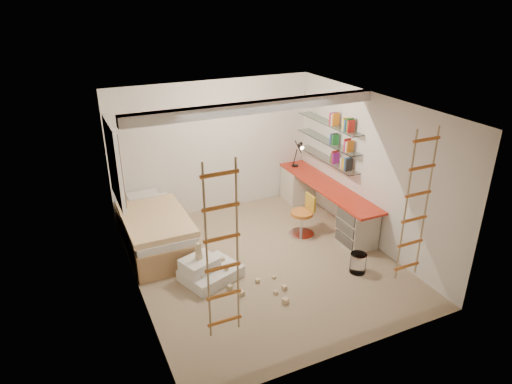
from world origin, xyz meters
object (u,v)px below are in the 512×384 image
bed (155,231)px  swivel_chair (303,221)px  desk (325,201)px  play_platform (208,271)px

bed → swivel_chair: bearing=-15.6°
bed → swivel_chair: size_ratio=2.56×
swivel_chair → bed: bearing=164.4°
desk → play_platform: desk is taller
desk → swivel_chair: (-0.68, -0.34, -0.12)m
play_platform → desk: bearing=18.6°
desk → swivel_chair: 0.77m
swivel_chair → play_platform: 2.10m
swivel_chair → play_platform: swivel_chair is taller
desk → swivel_chair: bearing=-153.8°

